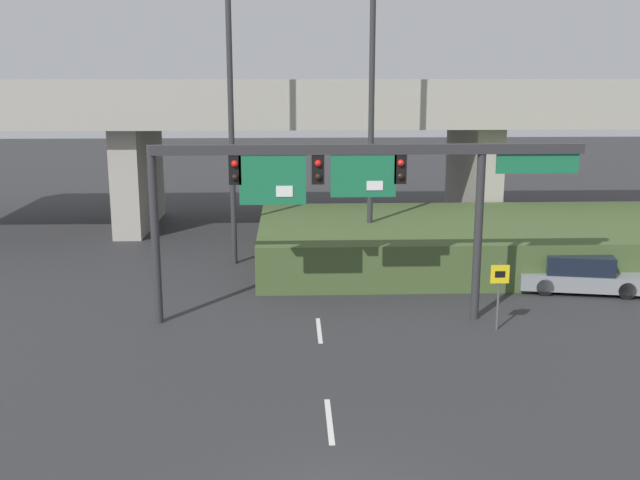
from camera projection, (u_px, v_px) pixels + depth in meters
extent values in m
cube|color=silver|center=(329.00, 421.00, 17.95)|extent=(0.14, 2.40, 0.01)
cube|color=silver|center=(319.00, 330.00, 24.17)|extent=(0.14, 2.40, 0.01)
cube|color=silver|center=(313.00, 277.00, 30.39)|extent=(0.14, 2.40, 0.01)
cube|color=silver|center=(309.00, 242.00, 36.62)|extent=(0.14, 2.40, 0.01)
cylinder|color=#2D2D30|center=(155.00, 236.00, 24.30)|extent=(0.28, 0.28, 5.90)
cylinder|color=#2D2D30|center=(478.00, 233.00, 24.71)|extent=(0.28, 0.28, 5.90)
cube|color=#2D2D30|center=(369.00, 149.00, 23.95)|extent=(13.91, 0.32, 0.32)
cube|color=black|center=(235.00, 170.00, 23.92)|extent=(0.40, 0.28, 0.95)
sphere|color=red|center=(235.00, 164.00, 23.71)|extent=(0.22, 0.22, 0.22)
sphere|color=black|center=(235.00, 177.00, 23.80)|extent=(0.22, 0.22, 0.22)
cube|color=black|center=(318.00, 169.00, 24.02)|extent=(0.40, 0.28, 0.95)
sphere|color=red|center=(318.00, 163.00, 23.81)|extent=(0.22, 0.22, 0.22)
sphere|color=black|center=(318.00, 177.00, 23.90)|extent=(0.22, 0.22, 0.22)
cube|color=black|center=(400.00, 169.00, 24.13)|extent=(0.40, 0.28, 0.95)
sphere|color=red|center=(401.00, 163.00, 23.91)|extent=(0.22, 0.22, 0.22)
sphere|color=black|center=(401.00, 176.00, 24.01)|extent=(0.22, 0.22, 0.22)
cube|color=#196B42|center=(273.00, 180.00, 23.94)|extent=(2.14, 0.08, 1.60)
cube|color=white|center=(284.00, 191.00, 23.99)|extent=(0.54, 0.03, 0.35)
cube|color=#196B42|center=(363.00, 176.00, 24.03)|extent=(2.12, 0.08, 1.37)
cube|color=white|center=(375.00, 186.00, 24.06)|extent=(0.53, 0.03, 0.30)
cube|color=#196B42|center=(537.00, 164.00, 24.21)|extent=(2.70, 0.07, 0.64)
cylinder|color=#4C4C4C|center=(498.00, 297.00, 24.00)|extent=(0.08, 0.08, 2.23)
cube|color=yellow|center=(500.00, 274.00, 23.79)|extent=(0.60, 0.03, 0.60)
cube|color=black|center=(500.00, 274.00, 23.77)|extent=(0.33, 0.01, 0.21)
cylinder|color=#2D2D30|center=(372.00, 89.00, 30.75)|extent=(0.24, 0.24, 14.92)
cylinder|color=#2D2D30|center=(230.00, 95.00, 30.95)|extent=(0.24, 0.24, 14.37)
cube|color=#A39E93|center=(307.00, 110.00, 39.26)|extent=(42.10, 9.16, 1.44)
cube|color=#A39E93|center=(309.00, 89.00, 34.74)|extent=(42.10, 0.40, 0.90)
cube|color=#A39E93|center=(139.00, 176.00, 39.69)|extent=(1.40, 7.32, 5.45)
cube|color=#A39E93|center=(472.00, 174.00, 40.38)|extent=(1.40, 7.32, 5.45)
cube|color=#42562D|center=(490.00, 242.00, 32.51)|extent=(19.98, 9.23, 1.84)
cube|color=gray|center=(582.00, 279.00, 28.41)|extent=(4.97, 2.76, 0.60)
cube|color=black|center=(578.00, 262.00, 28.29)|extent=(2.72, 2.14, 0.70)
cylinder|color=black|center=(617.00, 278.00, 29.02)|extent=(0.67, 0.34, 0.64)
cylinder|color=black|center=(627.00, 291.00, 27.42)|extent=(0.67, 0.34, 0.64)
cylinder|color=black|center=(539.00, 275.00, 29.46)|extent=(0.67, 0.34, 0.64)
cylinder|color=black|center=(545.00, 287.00, 27.86)|extent=(0.67, 0.34, 0.64)
cube|color=black|center=(638.00, 254.00, 29.77)|extent=(2.26, 1.74, 0.67)
cylinder|color=black|center=(600.00, 267.00, 30.73)|extent=(0.65, 0.25, 0.64)
cylinder|color=black|center=(615.00, 277.00, 29.16)|extent=(0.65, 0.25, 0.64)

